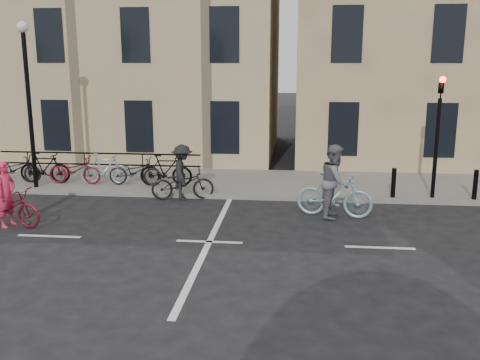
# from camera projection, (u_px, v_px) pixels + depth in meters

# --- Properties ---
(ground) EXTENTS (120.00, 120.00, 0.00)m
(ground) POSITION_uv_depth(u_px,v_px,m) (209.00, 242.00, 12.77)
(ground) COLOR black
(ground) RESTS_ON ground
(sidewalk) EXTENTS (46.00, 4.00, 0.15)m
(sidewalk) POSITION_uv_depth(u_px,v_px,m) (125.00, 180.00, 18.98)
(sidewalk) COLOR slate
(sidewalk) RESTS_ON ground
(building_east) EXTENTS (14.00, 10.00, 12.00)m
(building_east) POSITION_uv_depth(u_px,v_px,m) (460.00, 15.00, 23.13)
(building_east) COLOR tan
(building_east) RESTS_ON sidewalk
(building_west) EXTENTS (20.00, 10.00, 10.00)m
(building_west) POSITION_uv_depth(u_px,v_px,m) (63.00, 40.00, 25.16)
(building_west) COLOR tan
(building_west) RESTS_ON sidewalk
(traffic_light) EXTENTS (0.18, 0.30, 3.90)m
(traffic_light) POSITION_uv_depth(u_px,v_px,m) (438.00, 122.00, 15.82)
(traffic_light) COLOR black
(traffic_light) RESTS_ON sidewalk
(lamp_post) EXTENTS (0.36, 0.36, 5.28)m
(lamp_post) POSITION_uv_depth(u_px,v_px,m) (28.00, 85.00, 16.93)
(lamp_post) COLOR black
(lamp_post) RESTS_ON sidewalk
(bollard_east) EXTENTS (0.14, 0.14, 0.90)m
(bollard_east) POSITION_uv_depth(u_px,v_px,m) (393.00, 183.00, 16.26)
(bollard_east) COLOR black
(bollard_east) RESTS_ON sidewalk
(bollard_west) EXTENTS (0.14, 0.14, 0.90)m
(bollard_west) POSITION_uv_depth(u_px,v_px,m) (475.00, 185.00, 16.02)
(bollard_west) COLOR black
(bollard_west) RESTS_ON sidewalk
(parked_bikes) EXTENTS (7.25, 1.23, 1.05)m
(parked_bikes) POSITION_uv_depth(u_px,v_px,m) (89.00, 169.00, 18.01)
(parked_bikes) COLOR black
(parked_bikes) RESTS_ON sidewalk
(cyclist_pink) EXTENTS (2.04, 1.02, 1.73)m
(cyclist_pink) POSITION_uv_depth(u_px,v_px,m) (7.00, 204.00, 13.87)
(cyclist_pink) COLOR maroon
(cyclist_pink) RESTS_ON ground
(cyclist_grey) EXTENTS (2.17, 1.12, 2.03)m
(cyclist_grey) POSITION_uv_depth(u_px,v_px,m) (335.00, 188.00, 14.64)
(cyclist_grey) COLOR #87ABB1
(cyclist_grey) RESTS_ON ground
(cyclist_dark) EXTENTS (2.03, 1.22, 1.72)m
(cyclist_dark) POSITION_uv_depth(u_px,v_px,m) (183.00, 178.00, 16.55)
(cyclist_dark) COLOR black
(cyclist_dark) RESTS_ON ground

